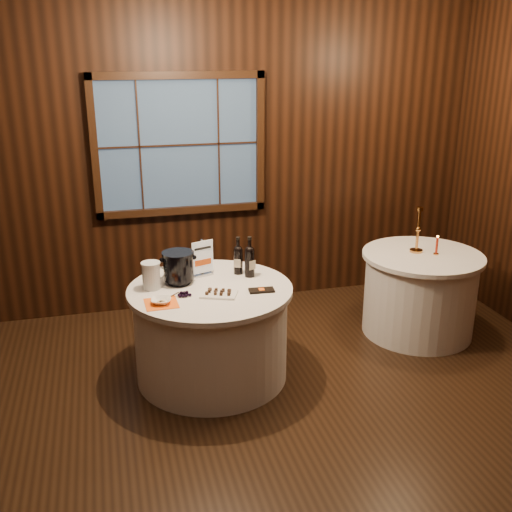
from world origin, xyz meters
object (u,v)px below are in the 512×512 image
object	(u,v)px
grape_bunch	(184,294)
cracker_bowl	(161,301)
port_bottle_left	(238,258)
chocolate_box	(262,290)
brass_candlestick	(417,236)
side_table	(419,293)
ice_bucket	(178,267)
glass_pitcher	(152,275)
chocolate_plate	(219,293)
sign_stand	(202,263)
port_bottle_right	(250,259)
red_candle	(437,247)
main_table	(211,332)

from	to	relation	value
grape_bunch	cracker_bowl	distance (m)	0.20
port_bottle_left	cracker_bowl	world-z (taller)	port_bottle_left
chocolate_box	brass_candlestick	bearing A→B (deg)	23.22
side_table	cracker_bowl	bearing A→B (deg)	-167.83
ice_bucket	brass_candlestick	xyz separation A→B (m)	(2.18, 0.22, 0.02)
chocolate_box	cracker_bowl	world-z (taller)	cracker_bowl
side_table	cracker_bowl	world-z (taller)	cracker_bowl
glass_pitcher	cracker_bowl	size ratio (longest dim) A/B	1.47
chocolate_plate	cracker_bowl	size ratio (longest dim) A/B	2.17
cracker_bowl	glass_pitcher	bearing A→B (deg)	96.51
chocolate_box	brass_candlestick	world-z (taller)	brass_candlestick
chocolate_plate	brass_candlestick	world-z (taller)	brass_candlestick
sign_stand	cracker_bowl	xyz separation A→B (m)	(-0.39, -0.49, -0.08)
chocolate_box	glass_pitcher	size ratio (longest dim) A/B	0.90
brass_candlestick	port_bottle_right	bearing A→B (deg)	-172.45
port_bottle_left	ice_bucket	xyz separation A→B (m)	(-0.50, -0.09, -0.00)
side_table	red_candle	bearing A→B (deg)	-24.00
port_bottle_right	cracker_bowl	size ratio (longest dim) A/B	2.32
cracker_bowl	main_table	bearing A→B (deg)	28.58
side_table	glass_pitcher	distance (m)	2.49
chocolate_box	side_table	bearing A→B (deg)	20.70
chocolate_box	glass_pitcher	bearing A→B (deg)	165.84
side_table	sign_stand	bearing A→B (deg)	-179.16
ice_bucket	main_table	bearing A→B (deg)	-34.70
side_table	chocolate_box	distance (m)	1.75
main_table	ice_bucket	world-z (taller)	ice_bucket
main_table	port_bottle_left	bearing A→B (deg)	40.50
chocolate_plate	brass_candlestick	bearing A→B (deg)	15.49
port_bottle_left	chocolate_plate	bearing A→B (deg)	-96.29
chocolate_plate	brass_candlestick	distance (m)	2.01
side_table	port_bottle_right	xyz separation A→B (m)	(-1.65, -0.15, 0.53)
main_table	port_bottle_right	world-z (taller)	port_bottle_right
port_bottle_left	port_bottle_right	world-z (taller)	port_bottle_right
sign_stand	brass_candlestick	xyz separation A→B (m)	(1.98, 0.10, 0.05)
port_bottle_right	main_table	bearing A→B (deg)	-176.35
chocolate_box	sign_stand	bearing A→B (deg)	134.48
ice_bucket	red_candle	world-z (taller)	ice_bucket
ice_bucket	sign_stand	bearing A→B (deg)	29.73
chocolate_box	red_candle	bearing A→B (deg)	18.42
port_bottle_left	brass_candlestick	distance (m)	1.69
sign_stand	side_table	bearing A→B (deg)	-18.04
sign_stand	ice_bucket	bearing A→B (deg)	-169.15
side_table	port_bottle_left	world-z (taller)	port_bottle_left
port_bottle_right	ice_bucket	xyz separation A→B (m)	(-0.57, -0.00, -0.01)
chocolate_box	main_table	bearing A→B (deg)	158.62
side_table	chocolate_plate	distance (m)	2.06
glass_pitcher	red_candle	xyz separation A→B (m)	(2.54, 0.16, -0.04)
sign_stand	red_candle	world-z (taller)	sign_stand
cracker_bowl	red_candle	xyz separation A→B (m)	(2.50, 0.47, 0.05)
side_table	chocolate_plate	xyz separation A→B (m)	(-1.96, -0.47, 0.40)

